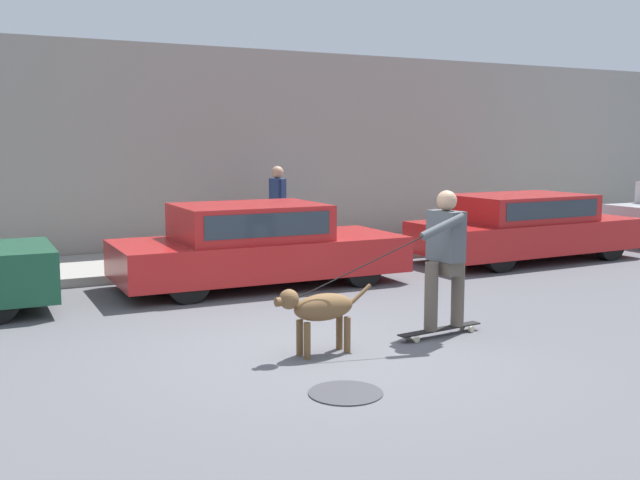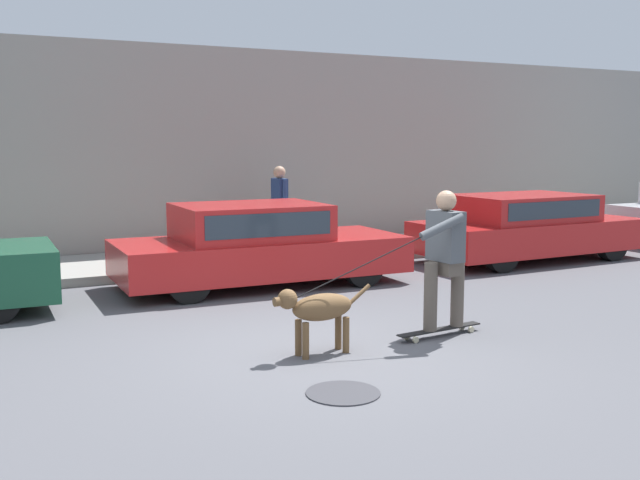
# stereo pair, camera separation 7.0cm
# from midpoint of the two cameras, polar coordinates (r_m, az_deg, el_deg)

# --- Properties ---
(ground_plane) EXTENTS (36.00, 36.00, 0.00)m
(ground_plane) POSITION_cam_midpoint_polar(r_m,az_deg,el_deg) (7.82, -0.02, -8.43)
(ground_plane) COLOR #545459
(back_wall) EXTENTS (32.00, 0.30, 3.92)m
(back_wall) POSITION_cam_midpoint_polar(r_m,az_deg,el_deg) (14.26, -13.52, 6.58)
(back_wall) COLOR gray
(back_wall) RESTS_ON ground_plane
(sidewalk_curb) EXTENTS (30.00, 2.36, 0.14)m
(sidewalk_curb) POSITION_cam_midpoint_polar(r_m,az_deg,el_deg) (13.12, -11.83, -1.73)
(sidewalk_curb) COLOR gray
(sidewalk_curb) RESTS_ON ground_plane
(parked_car_1) EXTENTS (4.33, 1.90, 1.23)m
(parked_car_1) POSITION_cam_midpoint_polar(r_m,az_deg,el_deg) (11.18, -5.00, -0.50)
(parked_car_1) COLOR black
(parked_car_1) RESTS_ON ground_plane
(parked_car_2) EXTENTS (4.23, 1.85, 1.20)m
(parked_car_2) POSITION_cam_midpoint_polar(r_m,az_deg,el_deg) (14.02, 15.14, 0.94)
(parked_car_2) COLOR black
(parked_car_2) RESTS_ON ground_plane
(dog) EXTENTS (1.12, 0.31, 0.71)m
(dog) POSITION_cam_midpoint_polar(r_m,az_deg,el_deg) (7.57, -0.31, -5.29)
(dog) COLOR brown
(dog) RESTS_ON ground_plane
(skateboarder) EXTENTS (2.45, 0.61, 1.62)m
(skateboarder) POSITION_cam_midpoint_polar(r_m,az_deg,el_deg) (8.34, 9.23, -1.06)
(skateboarder) COLOR beige
(skateboarder) RESTS_ON ground_plane
(pedestrian_with_bag) EXTENTS (0.23, 0.66, 1.55)m
(pedestrian_with_bag) POSITION_cam_midpoint_polar(r_m,az_deg,el_deg) (14.00, -3.44, 2.83)
(pedestrian_with_bag) COLOR #28282D
(pedestrian_with_bag) RESTS_ON sidewalk_curb
(manhole_cover) EXTENTS (0.65, 0.65, 0.01)m
(manhole_cover) POSITION_cam_midpoint_polar(r_m,az_deg,el_deg) (6.56, 1.65, -11.57)
(manhole_cover) COLOR #38383D
(manhole_cover) RESTS_ON ground_plane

